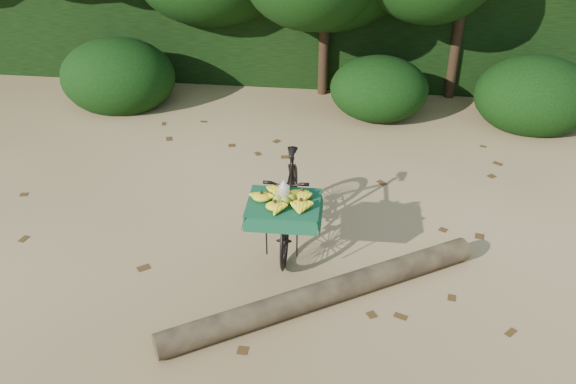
# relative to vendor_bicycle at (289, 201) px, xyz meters

# --- Properties ---
(ground) EXTENTS (80.00, 80.00, 0.00)m
(ground) POSITION_rel_vendor_bicycle_xyz_m (-0.46, -0.58, -0.54)
(ground) COLOR tan
(ground) RESTS_ON ground
(vendor_bicycle) EXTENTS (0.77, 1.81, 1.07)m
(vendor_bicycle) POSITION_rel_vendor_bicycle_xyz_m (0.00, 0.00, 0.00)
(vendor_bicycle) COLOR black
(vendor_bicycle) RESTS_ON ground
(fallen_log) EXTENTS (3.15, 2.14, 0.26)m
(fallen_log) POSITION_rel_vendor_bicycle_xyz_m (0.51, -1.07, -0.42)
(fallen_log) COLOR brown
(fallen_log) RESTS_ON ground
(hedge_backdrop) EXTENTS (26.00, 1.80, 1.80)m
(hedge_backdrop) POSITION_rel_vendor_bicycle_xyz_m (-0.46, 5.72, 0.36)
(hedge_backdrop) COLOR black
(hedge_backdrop) RESTS_ON ground
(bush_clumps) EXTENTS (8.80, 1.70, 0.90)m
(bush_clumps) POSITION_rel_vendor_bicycle_xyz_m (0.04, 3.72, -0.09)
(bush_clumps) COLOR black
(bush_clumps) RESTS_ON ground
(leaf_litter) EXTENTS (7.00, 7.30, 0.01)m
(leaf_litter) POSITION_rel_vendor_bicycle_xyz_m (-0.46, 0.07, -0.54)
(leaf_litter) COLOR #442C12
(leaf_litter) RESTS_ON ground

